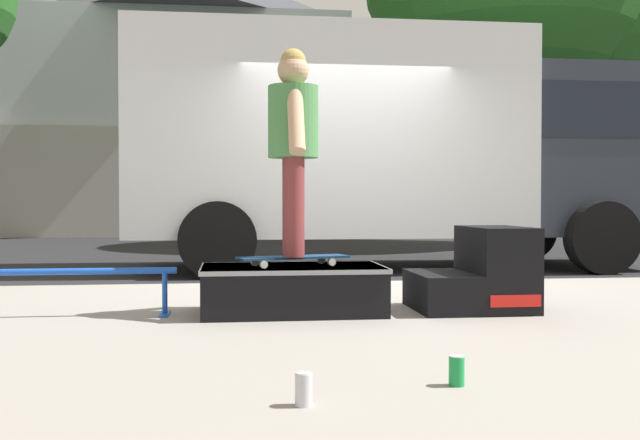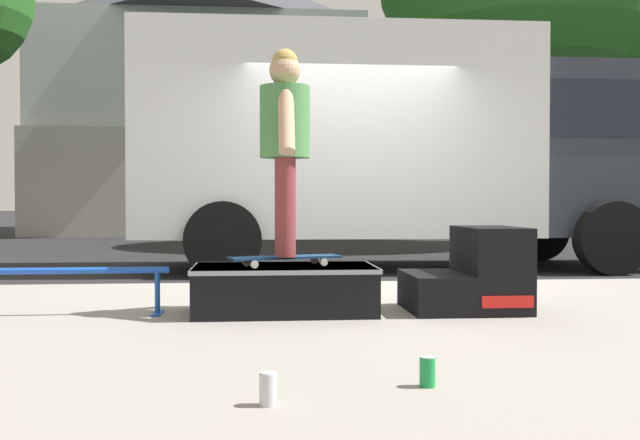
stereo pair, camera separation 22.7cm
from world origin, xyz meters
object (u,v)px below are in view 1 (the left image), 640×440
object	(u,v)px
grind_rail	(59,280)
skater_kid	(293,134)
skateboard	(293,258)
skate_box	(292,287)
kicker_ramp	(479,275)
soda_can_b	(457,371)
box_truck	(396,142)
soda_can	(304,389)

from	to	relation	value
grind_rail	skater_kid	bearing A→B (deg)	-1.42
grind_rail	skateboard	bearing A→B (deg)	-1.42
skate_box	skater_kid	xyz separation A→B (m)	(0.01, -0.02, 1.06)
kicker_ramp	skateboard	world-z (taller)	kicker_ramp
skater_kid	soda_can_b	distance (m)	2.44
skateboard	box_truck	distance (m)	5.14
box_truck	soda_can_b	bearing A→B (deg)	-100.82
grind_rail	box_truck	bearing A→B (deg)	53.98
skate_box	grind_rail	bearing A→B (deg)	179.16
skater_kid	soda_can	world-z (taller)	skater_kid
grind_rail	box_truck	world-z (taller)	box_truck
kicker_ramp	grind_rail	size ratio (longest dim) A/B	0.52
box_truck	skateboard	bearing A→B (deg)	-111.03
soda_can_b	skater_kid	bearing A→B (deg)	103.58
skater_kid	soda_can	bearing A→B (deg)	-94.00
skateboard	soda_can_b	bearing A→B (deg)	-76.42
kicker_ramp	skateboard	bearing A→B (deg)	-179.33
kicker_ramp	soda_can_b	world-z (taller)	kicker_ramp
skateboard	soda_can	world-z (taller)	skateboard
skateboard	skater_kid	bearing A→B (deg)	180.00
skate_box	soda_can_b	xyz separation A→B (m)	(0.51, -2.10, -0.11)
skate_box	box_truck	size ratio (longest dim) A/B	0.18
skater_kid	box_truck	world-z (taller)	box_truck
grind_rail	soda_can_b	distance (m)	2.98
skate_box	skater_kid	world-z (taller)	skater_kid
skateboard	soda_can	xyz separation A→B (m)	(-0.16, -2.31, -0.32)
soda_can	box_truck	xyz separation A→B (m)	(1.96, 6.98, 1.52)
skater_kid	kicker_ramp	bearing A→B (deg)	0.67
skateboard	soda_can	distance (m)	2.34
grind_rail	box_truck	distance (m)	5.88
skateboard	skater_kid	world-z (taller)	skater_kid
skater_kid	skateboard	bearing A→B (deg)	0.00
kicker_ramp	skater_kid	xyz separation A→B (m)	(-1.34, -0.02, 0.99)
skate_box	box_truck	xyz separation A→B (m)	(1.80, 4.65, 1.40)
skate_box	soda_can	bearing A→B (deg)	-93.82
grind_rail	skater_kid	world-z (taller)	skater_kid
kicker_ramp	grind_rail	distance (m)	2.91
skate_box	skateboard	bearing A→B (deg)	-68.72
grind_rail	skateboard	distance (m)	1.58
grind_rail	soda_can	xyz separation A→B (m)	(1.41, -2.35, -0.18)
kicker_ramp	soda_can	distance (m)	2.77
soda_can_b	box_truck	size ratio (longest dim) A/B	0.02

